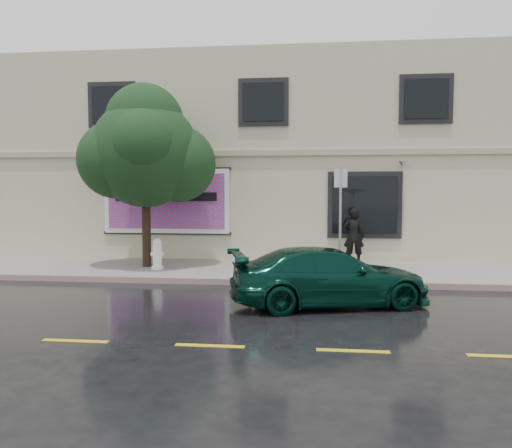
# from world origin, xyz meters

# --- Properties ---
(ground) EXTENTS (90.00, 90.00, 0.00)m
(ground) POSITION_xyz_m (0.00, 0.00, 0.00)
(ground) COLOR black
(ground) RESTS_ON ground
(sidewalk) EXTENTS (20.00, 3.50, 0.15)m
(sidewalk) POSITION_xyz_m (0.00, 3.25, 0.07)
(sidewalk) COLOR gray
(sidewalk) RESTS_ON ground
(curb) EXTENTS (20.00, 0.18, 0.16)m
(curb) POSITION_xyz_m (0.00, 1.50, 0.07)
(curb) COLOR gray
(curb) RESTS_ON ground
(road_marking) EXTENTS (19.00, 0.12, 0.01)m
(road_marking) POSITION_xyz_m (0.00, -3.50, 0.01)
(road_marking) COLOR gold
(road_marking) RESTS_ON ground
(building) EXTENTS (20.00, 8.12, 7.00)m
(building) POSITION_xyz_m (0.00, 9.00, 3.50)
(building) COLOR beige
(building) RESTS_ON ground
(billboard) EXTENTS (4.30, 0.16, 2.20)m
(billboard) POSITION_xyz_m (-3.20, 4.92, 2.05)
(billboard) COLOR white
(billboard) RESTS_ON ground
(car) EXTENTS (4.52, 2.90, 1.22)m
(car) POSITION_xyz_m (1.94, -0.50, 0.61)
(car) COLOR #072E24
(car) RESTS_ON ground
(pedestrian) EXTENTS (0.68, 0.50, 1.73)m
(pedestrian) POSITION_xyz_m (2.83, 4.42, 1.01)
(pedestrian) COLOR black
(pedestrian) RESTS_ON sidewalk
(umbrella) EXTENTS (1.14, 1.14, 0.68)m
(umbrella) POSITION_xyz_m (2.83, 4.42, 2.22)
(umbrella) COLOR black
(umbrella) RESTS_ON pedestrian
(street_tree) EXTENTS (3.16, 3.16, 4.92)m
(street_tree) POSITION_xyz_m (-3.31, 3.25, 3.48)
(street_tree) COLOR #311E15
(street_tree) RESTS_ON sidewalk
(fire_hydrant) EXTENTS (0.36, 0.34, 0.89)m
(fire_hydrant) POSITION_xyz_m (-2.84, 2.79, 0.58)
(fire_hydrant) COLOR white
(fire_hydrant) RESTS_ON sidewalk
(sign_pole) EXTENTS (0.34, 0.13, 2.84)m
(sign_pole) POSITION_xyz_m (2.27, 1.70, 1.84)
(sign_pole) COLOR gray
(sign_pole) RESTS_ON sidewalk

